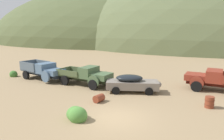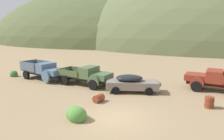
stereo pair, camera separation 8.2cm
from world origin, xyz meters
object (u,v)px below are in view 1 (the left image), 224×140
object	(u,v)px
truck_chalk_blue	(45,71)
car_primer_gray	(134,83)
truck_weathered_green	(88,76)
oil_drum_spare	(99,98)
truck_rust_red	(215,80)
oil_drum_by_truck	(209,102)

from	to	relation	value
truck_chalk_blue	car_primer_gray	world-z (taller)	truck_chalk_blue
truck_weathered_green	oil_drum_spare	distance (m)	5.13
truck_chalk_blue	car_primer_gray	bearing A→B (deg)	10.49
car_primer_gray	truck_rust_red	distance (m)	7.44
car_primer_gray	truck_rust_red	world-z (taller)	truck_rust_red
truck_weathered_green	oil_drum_by_truck	bearing A→B (deg)	-3.32
oil_drum_by_truck	truck_rust_red	bearing A→B (deg)	78.87
truck_chalk_blue	truck_weathered_green	world-z (taller)	truck_chalk_blue
truck_weathered_green	car_primer_gray	bearing A→B (deg)	2.16
truck_weathered_green	oil_drum_spare	bearing A→B (deg)	-44.84
oil_drum_spare	truck_weathered_green	bearing A→B (deg)	122.66
truck_rust_red	oil_drum_spare	distance (m)	10.85
oil_drum_by_truck	oil_drum_spare	bearing A→B (deg)	-171.15
oil_drum_by_truck	car_primer_gray	bearing A→B (deg)	160.01
truck_chalk_blue	truck_rust_red	distance (m)	17.18
car_primer_gray	oil_drum_by_truck	xyz separation A→B (m)	(5.97, -2.17, -0.40)
truck_rust_red	car_primer_gray	bearing A→B (deg)	31.04
truck_chalk_blue	car_primer_gray	xyz separation A→B (m)	(10.22, -1.58, -0.21)
truck_weathered_green	truck_chalk_blue	bearing A→B (deg)	-174.94
truck_chalk_blue	truck_rust_red	bearing A→B (deg)	23.02
truck_weathered_green	oil_drum_by_truck	size ratio (longest dim) A/B	7.17
truck_chalk_blue	oil_drum_spare	world-z (taller)	truck_chalk_blue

